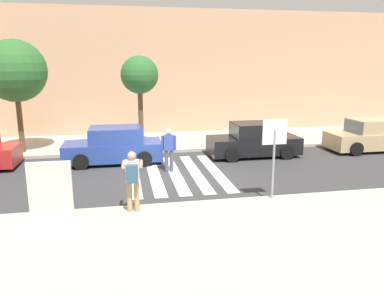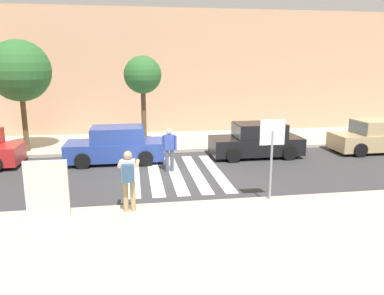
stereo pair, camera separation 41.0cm
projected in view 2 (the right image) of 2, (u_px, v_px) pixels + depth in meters
name	position (u px, v px, depth m)	size (l,w,h in m)	color
ground_plane	(176.00, 175.00, 14.36)	(120.00, 120.00, 0.00)	#38383A
sidewalk_near	(208.00, 252.00, 8.37)	(60.00, 6.00, 0.14)	#B2AD9E
sidewalk_far	(163.00, 141.00, 20.12)	(60.00, 4.80, 0.14)	#B2AD9E
building_facade_far	(156.00, 72.00, 23.57)	(56.00, 4.00, 7.25)	tan
crosswalk_stripe_0	(134.00, 175.00, 14.30)	(0.44, 5.20, 0.01)	silver
crosswalk_stripe_1	(155.00, 174.00, 14.43)	(0.44, 5.20, 0.01)	silver
crosswalk_stripe_2	(175.00, 173.00, 14.55)	(0.44, 5.20, 0.01)	silver
crosswalk_stripe_3	(195.00, 172.00, 14.67)	(0.44, 5.20, 0.01)	silver
crosswalk_stripe_4	(215.00, 171.00, 14.79)	(0.44, 5.20, 0.01)	silver
stop_sign	(272.00, 142.00, 11.05)	(0.76, 0.08, 2.45)	gray
photographer_with_backpack	(128.00, 176.00, 10.27)	(0.61, 0.87, 1.72)	tan
pedestrian_crossing	(169.00, 147.00, 14.60)	(0.58, 0.28, 1.72)	#474C60
parked_car_blue	(116.00, 146.00, 16.06)	(4.10, 1.92, 1.55)	#284293
parked_car_black	(257.00, 141.00, 17.02)	(4.10, 1.92, 1.55)	black
parked_car_tan	(376.00, 137.00, 17.93)	(4.10, 1.92, 1.55)	tan
street_tree_west	(20.00, 71.00, 16.85)	(2.77, 2.77, 5.10)	brown
street_tree_center	(143.00, 76.00, 18.01)	(1.82, 1.82, 4.41)	brown
advertising_board	(47.00, 190.00, 9.81)	(1.10, 0.11, 1.60)	beige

